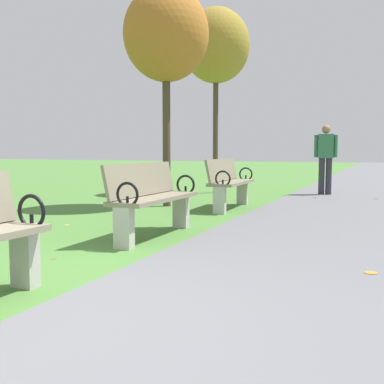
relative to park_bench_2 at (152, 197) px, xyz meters
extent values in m
plane|color=#4C7F38|center=(0.50, -2.87, -0.49)|extent=(80.00, 80.00, 0.00)
cube|color=slate|center=(2.05, 15.13, -0.48)|extent=(3.09, 44.00, 0.02)
cube|color=#B7B5AD|center=(0.08, -2.25, -0.26)|extent=(0.20, 0.13, 0.45)
torus|color=black|center=(0.14, -2.23, 0.10)|extent=(0.27, 0.04, 0.27)
cylinder|color=black|center=(0.14, -2.23, 0.02)|extent=(0.03, 0.03, 0.12)
cube|color=gray|center=(0.05, 0.00, -0.01)|extent=(0.44, 1.60, 0.05)
cube|color=gray|center=(-0.14, 0.00, 0.21)|extent=(0.13, 1.60, 0.40)
cube|color=#B7B5AD|center=(0.05, -0.74, -0.26)|extent=(0.20, 0.12, 0.45)
cube|color=#B7B5AD|center=(0.05, 0.74, -0.26)|extent=(0.20, 0.12, 0.45)
torus|color=black|center=(0.11, -0.76, 0.10)|extent=(0.27, 0.03, 0.27)
cylinder|color=black|center=(0.11, -0.76, 0.02)|extent=(0.03, 0.03, 0.12)
torus|color=black|center=(0.11, 0.76, 0.10)|extent=(0.27, 0.03, 0.27)
cylinder|color=black|center=(0.11, 0.76, 0.02)|extent=(0.03, 0.03, 0.12)
cube|color=gray|center=(0.05, 2.98, -0.01)|extent=(0.50, 1.61, 0.05)
cube|color=gray|center=(-0.14, 2.98, 0.21)|extent=(0.18, 1.60, 0.40)
cube|color=#B7B5AD|center=(0.08, 2.25, -0.26)|extent=(0.20, 0.13, 0.45)
cube|color=#B7B5AD|center=(0.03, 3.72, -0.26)|extent=(0.20, 0.13, 0.45)
torus|color=black|center=(0.14, 2.23, 0.10)|extent=(0.27, 0.04, 0.27)
cylinder|color=black|center=(0.14, 2.23, 0.02)|extent=(0.03, 0.03, 0.12)
torus|color=black|center=(0.09, 3.75, 0.10)|extent=(0.27, 0.04, 0.27)
cylinder|color=black|center=(0.09, 3.75, 0.02)|extent=(0.03, 0.03, 0.12)
cylinder|color=#4C3D2D|center=(-1.21, 2.90, 0.83)|extent=(0.15, 0.15, 2.63)
ellipsoid|color=#B26B28|center=(-1.21, 2.90, 2.70)|extent=(1.57, 1.57, 1.73)
cylinder|color=#4C3D2D|center=(-1.31, 5.84, 1.02)|extent=(0.13, 0.13, 3.00)
ellipsoid|color=olive|center=(-1.31, 5.84, 3.09)|extent=(1.63, 1.63, 1.80)
cylinder|color=#2D2D38|center=(1.35, 6.28, -0.04)|extent=(0.14, 0.14, 0.85)
cylinder|color=#2D2D38|center=(1.20, 6.25, -0.04)|extent=(0.14, 0.14, 0.85)
cube|color=#33724C|center=(1.27, 6.27, 0.66)|extent=(0.37, 0.27, 0.56)
sphere|color=#9E7051|center=(1.27, 6.27, 1.05)|extent=(0.20, 0.20, 0.20)
cylinder|color=#33724C|center=(1.49, 6.30, 0.66)|extent=(0.09, 0.09, 0.52)
cylinder|color=#33724C|center=(1.06, 6.23, 0.66)|extent=(0.09, 0.09, 0.52)
cylinder|color=#BC842D|center=(-0.42, 4.38, -0.48)|extent=(0.08, 0.08, 0.00)
cylinder|color=#93511E|center=(2.41, 5.61, -0.46)|extent=(0.10, 0.10, 0.00)
cylinder|color=#BC842D|center=(2.53, -0.85, -0.46)|extent=(0.15, 0.15, 0.00)
cylinder|color=brown|center=(-0.35, -1.41, -0.48)|extent=(0.09, 0.09, 0.00)
cylinder|color=#93511E|center=(-0.33, 4.41, -0.48)|extent=(0.15, 0.15, 0.00)
cylinder|color=gold|center=(1.22, 5.94, -0.46)|extent=(0.09, 0.09, 0.00)
cylinder|color=gold|center=(-1.52, 0.31, -0.48)|extent=(0.10, 0.10, 0.00)
cylinder|color=#93511E|center=(1.18, 5.37, -0.46)|extent=(0.12, 0.12, 0.00)
camera|label=1|loc=(2.64, -5.00, 0.57)|focal=43.63mm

